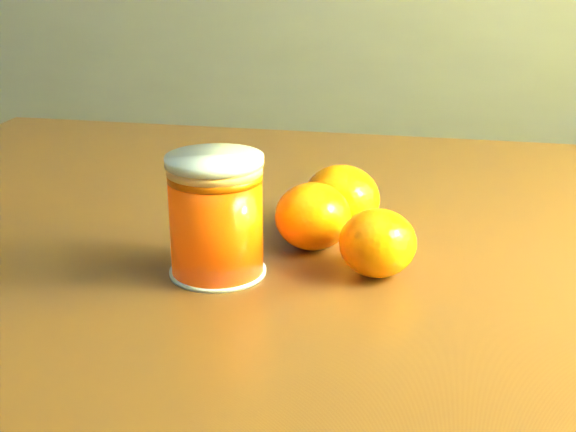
# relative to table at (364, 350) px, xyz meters

# --- Properties ---
(kitchen_counter) EXTENTS (3.15, 0.60, 0.90)m
(kitchen_counter) POSITION_rel_table_xyz_m (-0.78, 1.31, -0.22)
(kitchen_counter) COLOR #57565C
(kitchen_counter) RESTS_ON ground
(table) EXTENTS (1.06, 0.77, 0.77)m
(table) POSITION_rel_table_xyz_m (0.00, 0.00, 0.00)
(table) COLOR brown
(table) RESTS_ON ground
(juice_glass) EXTENTS (0.07, 0.07, 0.09)m
(juice_glass) POSITION_rel_table_xyz_m (-0.11, -0.07, 0.14)
(juice_glass) COLOR #F74504
(juice_glass) RESTS_ON table
(orange_front) EXTENTS (0.07, 0.07, 0.06)m
(orange_front) POSITION_rel_table_xyz_m (-0.02, 0.03, 0.13)
(orange_front) COLOR orange
(orange_front) RESTS_ON table
(orange_back) EXTENTS (0.06, 0.06, 0.05)m
(orange_back) POSITION_rel_table_xyz_m (-0.04, -0.02, 0.12)
(orange_back) COLOR orange
(orange_back) RESTS_ON table
(orange_extra) EXTENTS (0.07, 0.07, 0.05)m
(orange_extra) POSITION_rel_table_xyz_m (0.01, -0.06, 0.12)
(orange_extra) COLOR orange
(orange_extra) RESTS_ON table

